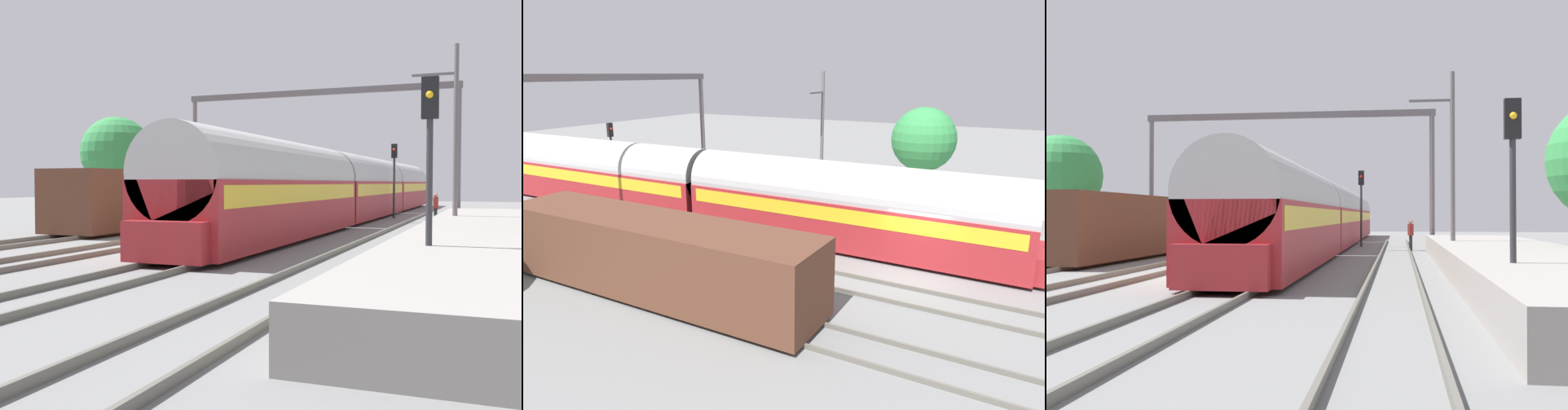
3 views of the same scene
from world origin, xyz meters
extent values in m
plane|color=slate|center=(0.00, 0.00, 0.00)|extent=(120.00, 120.00, 0.00)
cube|color=#615E55|center=(-2.76, 0.00, 0.08)|extent=(0.08, 60.00, 0.16)
cube|color=#615E55|center=(-1.33, 0.00, 0.08)|extent=(0.08, 60.00, 0.16)
cube|color=#615E55|center=(1.33, 0.00, 0.08)|extent=(0.08, 60.00, 0.16)
cube|color=#615E55|center=(2.76, 0.00, 0.08)|extent=(0.08, 60.00, 0.16)
cube|color=#615E55|center=(5.41, 0.00, 0.08)|extent=(0.08, 60.00, 0.16)
cube|color=#615E55|center=(6.85, 0.00, 0.08)|extent=(0.08, 60.00, 0.16)
cube|color=gray|center=(9.95, 2.00, 0.45)|extent=(4.40, 28.00, 0.90)
cube|color=maroon|center=(2.04, 3.64, 1.26)|extent=(2.90, 16.00, 2.20)
cube|color=gold|center=(2.04, 3.64, 1.89)|extent=(2.93, 15.36, 0.64)
cylinder|color=#B2B2B2|center=(2.04, 3.64, 2.56)|extent=(2.84, 16.00, 2.84)
cube|color=maroon|center=(2.04, 19.99, 1.26)|extent=(2.90, 16.00, 2.20)
cube|color=gold|center=(2.04, 19.99, 1.89)|extent=(2.93, 15.36, 0.64)
cylinder|color=#B2B2B2|center=(2.04, 19.99, 2.56)|extent=(2.84, 16.00, 2.84)
cube|color=maroon|center=(2.04, 36.34, 1.26)|extent=(2.90, 16.00, 2.20)
cube|color=gold|center=(2.04, 36.34, 1.89)|extent=(2.93, 15.36, 0.64)
cylinder|color=#B2B2B2|center=(2.04, 36.34, 2.56)|extent=(2.84, 16.00, 2.84)
cube|color=maroon|center=(2.04, -4.61, 0.71)|extent=(2.40, 0.50, 1.10)
cube|color=#563323|center=(-6.13, 7.85, 1.51)|extent=(2.80, 13.00, 2.70)
cube|color=black|center=(-6.13, 7.85, 0.21)|extent=(2.52, 11.96, 0.10)
cylinder|color=#272727|center=(6.95, 16.71, 0.42)|extent=(0.21, 0.21, 0.85)
cube|color=maroon|center=(6.95, 16.71, 1.17)|extent=(0.32, 0.44, 0.64)
sphere|color=tan|center=(6.95, 16.71, 1.61)|extent=(0.24, 0.24, 0.24)
cylinder|color=#2D2D33|center=(8.80, -4.89, 1.83)|extent=(0.14, 0.14, 3.65)
cube|color=black|center=(8.80, -4.89, 4.10)|extent=(0.36, 0.20, 0.90)
sphere|color=yellow|center=(8.80, -5.01, 4.16)|extent=(0.16, 0.16, 0.16)
cylinder|color=#2D2D33|center=(3.96, 21.00, 1.94)|extent=(0.14, 0.14, 3.88)
cube|color=black|center=(3.96, 21.00, 4.33)|extent=(0.36, 0.20, 0.90)
sphere|color=red|center=(3.96, 20.88, 4.39)|extent=(0.16, 0.16, 0.16)
cylinder|color=#635D61|center=(-8.13, 16.71, 3.75)|extent=(0.28, 0.28, 7.50)
cylinder|color=#635D61|center=(8.13, 16.71, 3.75)|extent=(0.28, 0.28, 7.50)
cube|color=#635D61|center=(0.00, 16.71, 7.68)|extent=(16.66, 0.24, 0.36)
cylinder|color=#635D61|center=(8.53, 7.94, 4.00)|extent=(0.20, 0.20, 8.00)
cube|color=#635D61|center=(7.63, 7.94, 6.80)|extent=(1.80, 0.10, 0.10)
cylinder|color=#4C3826|center=(-12.48, 14.30, 1.25)|extent=(0.36, 0.36, 2.49)
sphere|color=#338D47|center=(-12.48, 14.30, 4.21)|extent=(4.56, 4.56, 4.56)
camera|label=1|loc=(10.19, -18.51, 2.26)|focal=41.94mm
camera|label=2|loc=(-18.36, -4.31, 7.90)|focal=33.51mm
camera|label=3|loc=(6.29, -19.76, 1.95)|focal=44.71mm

